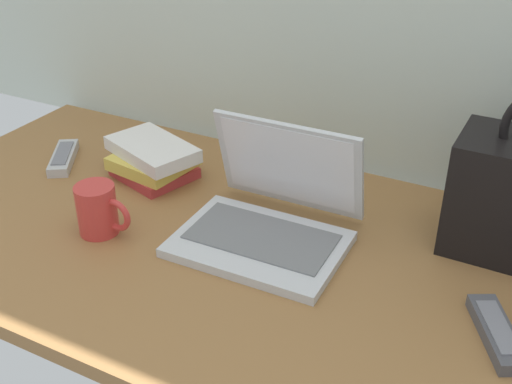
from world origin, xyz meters
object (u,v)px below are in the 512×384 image
at_px(laptop, 269,217).
at_px(book_stack, 153,159).
at_px(remote_control_far, 63,158).
at_px(coffee_mug, 98,209).
at_px(remote_control_near, 497,332).

height_order(laptop, book_stack, laptop).
bearing_deg(remote_control_far, coffee_mug, -35.49).
xyz_separation_m(laptop, coffee_mug, (-0.30, -0.14, 0.01)).
bearing_deg(book_stack, remote_control_near, -13.68).
distance_m(laptop, remote_control_near, 0.45).
height_order(remote_control_far, book_stack, book_stack).
xyz_separation_m(laptop, book_stack, (-0.34, 0.10, -0.00)).
bearing_deg(laptop, remote_control_near, -11.57).
height_order(remote_control_near, book_stack, book_stack).
relative_size(remote_control_far, book_stack, 0.68).
bearing_deg(laptop, book_stack, 163.65).
bearing_deg(coffee_mug, remote_control_far, 144.51).
xyz_separation_m(remote_control_near, book_stack, (-0.77, 0.19, 0.03)).
height_order(laptop, coffee_mug, laptop).
bearing_deg(remote_control_near, laptop, 168.43).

